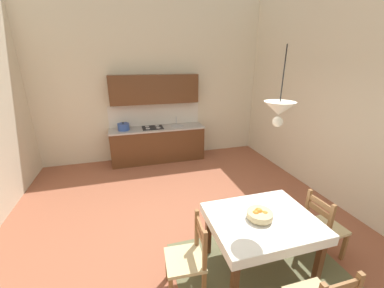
{
  "coord_description": "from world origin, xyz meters",
  "views": [
    {
      "loc": [
        -0.75,
        -2.99,
        2.52
      ],
      "look_at": [
        0.3,
        0.64,
        1.18
      ],
      "focal_mm": 21.95,
      "sensor_mm": 36.0,
      "label": 1
    }
  ],
  "objects_px": {
    "kitchen_cabinetry": "(157,129)",
    "fruit_bowl": "(260,214)",
    "dining_chair_tv_side": "(188,258)",
    "dining_chair_window_side": "(323,227)",
    "pendant_lamp": "(279,109)",
    "dining_table": "(262,227)"
  },
  "relations": [
    {
      "from": "dining_chair_window_side",
      "to": "pendant_lamp",
      "type": "height_order",
      "value": "pendant_lamp"
    },
    {
      "from": "dining_table",
      "to": "pendant_lamp",
      "type": "relative_size",
      "value": 1.56
    },
    {
      "from": "dining_chair_window_side",
      "to": "fruit_bowl",
      "type": "distance_m",
      "value": 1.04
    },
    {
      "from": "kitchen_cabinetry",
      "to": "dining_table",
      "type": "height_order",
      "value": "kitchen_cabinetry"
    },
    {
      "from": "dining_chair_window_side",
      "to": "dining_table",
      "type": "bearing_deg",
      "value": 177.61
    },
    {
      "from": "dining_chair_tv_side",
      "to": "fruit_bowl",
      "type": "xyz_separation_m",
      "value": [
        0.88,
        0.04,
        0.37
      ]
    },
    {
      "from": "kitchen_cabinetry",
      "to": "dining_table",
      "type": "bearing_deg",
      "value": -79.67
    },
    {
      "from": "fruit_bowl",
      "to": "pendant_lamp",
      "type": "relative_size",
      "value": 0.37
    },
    {
      "from": "kitchen_cabinetry",
      "to": "fruit_bowl",
      "type": "distance_m",
      "value": 3.93
    },
    {
      "from": "fruit_bowl",
      "to": "pendant_lamp",
      "type": "bearing_deg",
      "value": 16.9
    },
    {
      "from": "dining_chair_tv_side",
      "to": "fruit_bowl",
      "type": "bearing_deg",
      "value": 2.73
    },
    {
      "from": "dining_chair_tv_side",
      "to": "dining_chair_window_side",
      "type": "distance_m",
      "value": 1.85
    },
    {
      "from": "dining_table",
      "to": "dining_chair_tv_side",
      "type": "height_order",
      "value": "dining_chair_tv_side"
    },
    {
      "from": "kitchen_cabinetry",
      "to": "dining_chair_tv_side",
      "type": "xyz_separation_m",
      "value": [
        -0.23,
        -3.92,
        -0.41
      ]
    },
    {
      "from": "dining_table",
      "to": "dining_chair_tv_side",
      "type": "xyz_separation_m",
      "value": [
        -0.93,
        -0.04,
        -0.18
      ]
    },
    {
      "from": "kitchen_cabinetry",
      "to": "dining_table",
      "type": "relative_size",
      "value": 1.91
    },
    {
      "from": "kitchen_cabinetry",
      "to": "pendant_lamp",
      "type": "height_order",
      "value": "pendant_lamp"
    },
    {
      "from": "kitchen_cabinetry",
      "to": "pendant_lamp",
      "type": "distance_m",
      "value": 4.09
    },
    {
      "from": "fruit_bowl",
      "to": "dining_chair_window_side",
      "type": "bearing_deg",
      "value": -2.1
    },
    {
      "from": "dining_chair_tv_side",
      "to": "fruit_bowl",
      "type": "height_order",
      "value": "dining_chair_tv_side"
    },
    {
      "from": "dining_table",
      "to": "dining_chair_tv_side",
      "type": "distance_m",
      "value": 0.95
    },
    {
      "from": "dining_table",
      "to": "pendant_lamp",
      "type": "distance_m",
      "value": 1.42
    }
  ]
}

